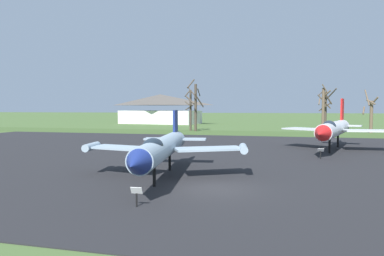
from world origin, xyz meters
TOP-DOWN VIEW (x-y plane):
  - ground_plane at (0.00, 0.00)m, footprint 600.00×600.00m
  - asphalt_apron at (0.00, 13.75)m, footprint 87.66×45.84m
  - grass_verge_strip at (0.00, 42.67)m, footprint 147.66×12.00m
  - jet_fighter_front_right at (8.59, 19.66)m, footprint 10.61×15.89m
  - info_placard_front_right at (6.71, 12.95)m, footprint 0.52×0.25m
  - jet_fighter_rear_center at (-3.59, 1.86)m, footprint 10.63×13.64m
  - info_placard_rear_center at (-2.64, -4.34)m, footprint 0.52×0.22m
  - bare_tree_far_left at (-13.35, 47.01)m, footprint 1.41×2.23m
  - bare_tree_left_of_center at (-12.04, 45.50)m, footprint 3.44×3.38m
  - bare_tree_center at (10.53, 46.91)m, footprint 2.17×2.06m
  - bare_tree_right_of_center at (11.30, 50.05)m, footprint 3.41×3.42m
  - bare_tree_far_right at (18.39, 48.39)m, footprint 2.72×2.66m
  - visitor_building at (-29.34, 75.73)m, footprint 23.53×13.47m

SIDE VIEW (x-z plane):
  - ground_plane at x=0.00m, z-range 0.00..0.00m
  - asphalt_apron at x=0.00m, z-range 0.00..0.05m
  - grass_verge_strip at x=0.00m, z-range 0.00..0.06m
  - info_placard_rear_center at x=-2.64m, z-range 0.11..1.04m
  - info_placard_front_right at x=6.71m, z-range 0.12..1.08m
  - jet_fighter_rear_center at x=-3.59m, z-range -0.16..4.04m
  - jet_fighter_front_right at x=8.59m, z-range -0.47..4.98m
  - bare_tree_far_right at x=18.39m, z-range -0.31..7.24m
  - bare_tree_far_left at x=-13.35m, z-range 0.23..7.99m
  - visitor_building at x=-29.34m, z-range 0.05..8.23m
  - bare_tree_center at x=10.53m, z-range 0.00..8.48m
  - bare_tree_right_of_center at x=11.30m, z-range 0.39..8.33m
  - bare_tree_left_of_center at x=-12.04m, z-range 0.09..9.89m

